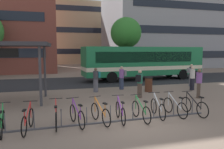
% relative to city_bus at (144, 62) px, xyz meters
% --- Properties ---
extents(ground, '(200.00, 200.00, 0.00)m').
position_rel_city_bus_xyz_m(ground, '(-5.61, -11.46, -1.78)').
color(ground, '#7A6656').
extents(bus_lane_asphalt, '(80.00, 7.20, 0.01)m').
position_rel_city_bus_xyz_m(bus_lane_asphalt, '(-5.61, -0.00, -1.77)').
color(bus_lane_asphalt, '#232326').
rests_on(bus_lane_asphalt, ground).
extents(city_bus, '(12.15, 3.26, 3.20)m').
position_rel_city_bus_xyz_m(city_bus, '(0.00, 0.00, 0.00)').
color(city_bus, '#196B3D').
rests_on(city_bus, ground).
extents(bike_rack, '(8.61, 0.25, 0.70)m').
position_rel_city_bus_xyz_m(bike_rack, '(-6.59, -11.60, -1.68)').
color(bike_rack, '#47474C').
rests_on(bike_rack, ground).
extents(parked_bicycle_green_0, '(0.52, 1.72, 0.99)m').
position_rel_city_bus_xyz_m(parked_bicycle_green_0, '(-10.49, -11.73, -1.39)').
color(parked_bicycle_green_0, black).
rests_on(parked_bicycle_green_0, ground).
extents(parked_bicycle_red_1, '(0.52, 1.71, 0.99)m').
position_rel_city_bus_xyz_m(parked_bicycle_red_1, '(-9.66, -11.72, -1.39)').
color(parked_bicycle_red_1, black).
rests_on(parked_bicycle_red_1, ground).
extents(parked_bicycle_red_2, '(0.52, 1.72, 0.99)m').
position_rel_city_bus_xyz_m(parked_bicycle_red_2, '(-8.69, -11.52, -1.39)').
color(parked_bicycle_red_2, black).
rests_on(parked_bicycle_red_2, ground).
extents(parked_bicycle_purple_3, '(0.57, 1.69, 0.99)m').
position_rel_city_bus_xyz_m(parked_bicycle_purple_3, '(-7.92, -11.56, -1.39)').
color(parked_bicycle_purple_3, black).
rests_on(parked_bicycle_purple_3, ground).
extents(parked_bicycle_orange_4, '(0.60, 1.69, 0.99)m').
position_rel_city_bus_xyz_m(parked_bicycle_orange_4, '(-7.00, -11.56, -1.39)').
color(parked_bicycle_orange_4, black).
rests_on(parked_bicycle_orange_4, ground).
extents(parked_bicycle_purple_5, '(0.52, 1.72, 0.99)m').
position_rel_city_bus_xyz_m(parked_bicycle_purple_5, '(-6.17, -11.57, -1.39)').
color(parked_bicycle_purple_5, black).
rests_on(parked_bicycle_purple_5, ground).
extents(parked_bicycle_green_6, '(0.52, 1.72, 0.99)m').
position_rel_city_bus_xyz_m(parked_bicycle_green_6, '(-5.32, -11.66, -1.39)').
color(parked_bicycle_green_6, black).
rests_on(parked_bicycle_green_6, ground).
extents(parked_bicycle_silver_7, '(0.52, 1.72, 0.99)m').
position_rel_city_bus_xyz_m(parked_bicycle_silver_7, '(-4.44, -11.45, -1.39)').
color(parked_bicycle_silver_7, black).
rests_on(parked_bicycle_silver_7, ground).
extents(parked_bicycle_silver_8, '(0.52, 1.72, 0.99)m').
position_rel_city_bus_xyz_m(parked_bicycle_silver_8, '(-3.62, -11.46, -1.39)').
color(parked_bicycle_silver_8, black).
rests_on(parked_bicycle_silver_8, ground).
extents(parked_bicycle_black_9, '(0.52, 1.72, 0.99)m').
position_rel_city_bus_xyz_m(parked_bicycle_black_9, '(-2.73, -11.59, -1.39)').
color(parked_bicycle_black_9, black).
rests_on(parked_bicycle_black_9, ground).
extents(commuter_grey_pack_0, '(0.56, 0.39, 1.71)m').
position_rel_city_bus_xyz_m(commuter_grey_pack_0, '(-3.84, -4.67, -0.79)').
color(commuter_grey_pack_0, '#2D3851').
rests_on(commuter_grey_pack_0, ground).
extents(commuter_grey_pack_1, '(0.55, 0.38, 1.78)m').
position_rel_city_bus_xyz_m(commuter_grey_pack_1, '(1.90, -4.85, -0.75)').
color(commuter_grey_pack_1, '#565660').
rests_on(commuter_grey_pack_1, ground).
extents(commuter_black_pack_2, '(0.59, 0.59, 1.70)m').
position_rel_city_bus_xyz_m(commuter_black_pack_2, '(-3.71, -7.68, -0.79)').
color(commuter_black_pack_2, '#47382D').
rests_on(commuter_black_pack_2, ground).
extents(commuter_teal_pack_3, '(0.61, 0.54, 1.69)m').
position_rel_city_bus_xyz_m(commuter_teal_pack_3, '(-5.89, -5.19, -0.80)').
color(commuter_teal_pack_3, '#565660').
rests_on(commuter_teal_pack_3, ground).
extents(commuter_black_pack_4, '(0.59, 0.45, 1.73)m').
position_rel_city_bus_xyz_m(commuter_black_pack_4, '(0.99, -6.32, -0.78)').
color(commuter_black_pack_4, black).
rests_on(commuter_black_pack_4, ground).
extents(commuter_black_pack_5, '(0.57, 0.60, 1.77)m').
position_rel_city_bus_xyz_m(commuter_black_pack_5, '(-0.27, -8.67, -0.75)').
color(commuter_black_pack_5, '#47382D').
rests_on(commuter_black_pack_5, ground).
extents(trash_bin, '(0.55, 0.55, 1.03)m').
position_rel_city_bus_xyz_m(trash_bin, '(-2.33, -6.03, -1.26)').
color(trash_bin, '#4C2819').
rests_on(trash_bin, ground).
extents(street_tree_1, '(3.46, 3.46, 6.56)m').
position_rel_city_bus_xyz_m(street_tree_1, '(-0.63, 3.72, 3.04)').
color(street_tree_1, brown).
rests_on(street_tree_1, ground).
extents(building_centre_block, '(16.60, 10.65, 13.29)m').
position_rel_city_bus_xyz_m(building_centre_block, '(-2.12, 31.73, 4.87)').
color(building_centre_block, tan).
rests_on(building_centre_block, ground).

